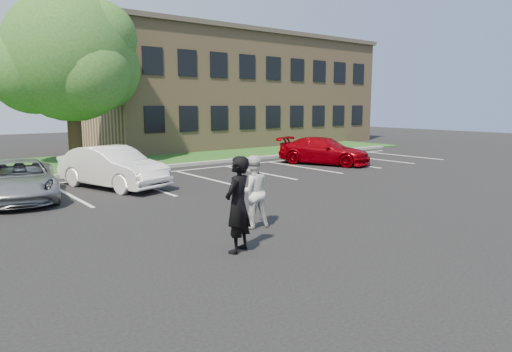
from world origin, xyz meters
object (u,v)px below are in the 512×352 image
at_px(car_white_sedan, 113,167).
at_px(car_red_compact, 324,151).
at_px(man_black_suit, 238,205).
at_px(man_white_shirt, 252,192).
at_px(car_silver_minivan, 20,180).
at_px(tree, 71,60).
at_px(office_building, 233,91).

distance_m(car_white_sedan, car_red_compact, 11.20).
bearing_deg(man_black_suit, car_red_compact, -169.47).
relative_size(man_white_shirt, car_red_compact, 0.38).
xyz_separation_m(car_silver_minivan, car_white_sedan, (3.20, 0.31, 0.12)).
bearing_deg(man_black_suit, car_silver_minivan, -100.20).
relative_size(tree, car_red_compact, 1.84).
distance_m(office_building, car_red_compact, 14.70).
distance_m(office_building, man_white_shirt, 25.87).
height_order(tree, man_black_suit, tree).
height_order(car_white_sedan, car_red_compact, car_white_sedan).
bearing_deg(car_silver_minivan, man_white_shirt, -51.11).
bearing_deg(man_black_suit, office_building, -151.09).
xyz_separation_m(man_white_shirt, car_silver_minivan, (-3.92, 7.31, -0.27)).
bearing_deg(office_building, car_red_compact, -105.71).
xyz_separation_m(man_black_suit, car_white_sedan, (0.70, 8.98, -0.25)).
height_order(office_building, car_white_sedan, office_building).
bearing_deg(car_red_compact, car_silver_minivan, 157.99).
relative_size(tree, man_black_suit, 4.31).
xyz_separation_m(office_building, car_red_compact, (-3.87, -13.75, -3.46)).
distance_m(man_black_suit, man_white_shirt, 1.97).
relative_size(car_silver_minivan, car_white_sedan, 1.00).
relative_size(tree, car_white_sedan, 1.88).
bearing_deg(man_white_shirt, car_silver_minivan, -48.28).
bearing_deg(car_white_sedan, car_silver_minivan, 167.80).
bearing_deg(car_white_sedan, office_building, 24.49).
bearing_deg(car_red_compact, man_black_suit, -166.11).
bearing_deg(man_black_suit, tree, -122.41).
relative_size(office_building, man_black_suit, 10.97).
xyz_separation_m(tree, man_white_shirt, (-0.43, -15.82, -4.43)).
bearing_deg(car_red_compact, office_building, 51.42).
height_order(car_silver_minivan, car_white_sedan, car_white_sedan).
bearing_deg(car_silver_minivan, car_white_sedan, 16.25).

